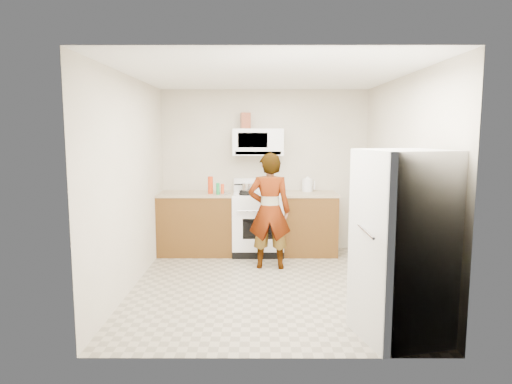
{
  "coord_description": "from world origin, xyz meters",
  "views": [
    {
      "loc": [
        -0.11,
        -5.34,
        1.85
      ],
      "look_at": [
        -0.13,
        0.55,
        1.07
      ],
      "focal_mm": 32.0,
      "sensor_mm": 36.0,
      "label": 1
    }
  ],
  "objects_px": {
    "fridge": "(402,246)",
    "saucepan": "(248,187)",
    "kettle": "(307,185)",
    "person": "(269,211)",
    "gas_range": "(258,222)",
    "microwave": "(258,142)"
  },
  "relations": [
    {
      "from": "fridge",
      "to": "saucepan",
      "type": "distance_m",
      "value": 3.37
    },
    {
      "from": "person",
      "to": "fridge",
      "type": "xyz_separation_m",
      "value": [
        1.12,
        -2.13,
        0.06
      ]
    },
    {
      "from": "microwave",
      "to": "kettle",
      "type": "distance_m",
      "value": 1.02
    },
    {
      "from": "kettle",
      "to": "saucepan",
      "type": "relative_size",
      "value": 0.99
    },
    {
      "from": "microwave",
      "to": "fridge",
      "type": "distance_m",
      "value": 3.37
    },
    {
      "from": "person",
      "to": "saucepan",
      "type": "relative_size",
      "value": 8.01
    },
    {
      "from": "person",
      "to": "kettle",
      "type": "relative_size",
      "value": 8.08
    },
    {
      "from": "fridge",
      "to": "saucepan",
      "type": "bearing_deg",
      "value": 100.96
    },
    {
      "from": "person",
      "to": "fridge",
      "type": "bearing_deg",
      "value": 120.79
    },
    {
      "from": "fridge",
      "to": "saucepan",
      "type": "height_order",
      "value": "fridge"
    },
    {
      "from": "gas_range",
      "to": "saucepan",
      "type": "bearing_deg",
      "value": 132.58
    },
    {
      "from": "microwave",
      "to": "saucepan",
      "type": "height_order",
      "value": "microwave"
    },
    {
      "from": "gas_range",
      "to": "person",
      "type": "distance_m",
      "value": 0.82
    },
    {
      "from": "microwave",
      "to": "kettle",
      "type": "relative_size",
      "value": 3.89
    },
    {
      "from": "gas_range",
      "to": "fridge",
      "type": "bearing_deg",
      "value": -66.12
    },
    {
      "from": "gas_range",
      "to": "saucepan",
      "type": "distance_m",
      "value": 0.57
    },
    {
      "from": "fridge",
      "to": "kettle",
      "type": "bearing_deg",
      "value": 85.28
    },
    {
      "from": "kettle",
      "to": "fridge",
      "type": "bearing_deg",
      "value": -95.47
    },
    {
      "from": "kettle",
      "to": "person",
      "type": "bearing_deg",
      "value": -138.28
    },
    {
      "from": "fridge",
      "to": "gas_range",
      "type": "bearing_deg",
      "value": 99.7
    },
    {
      "from": "saucepan",
      "to": "gas_range",
      "type": "bearing_deg",
      "value": -47.42
    },
    {
      "from": "microwave",
      "to": "fridge",
      "type": "height_order",
      "value": "microwave"
    }
  ]
}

